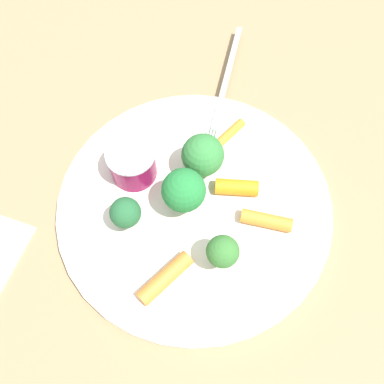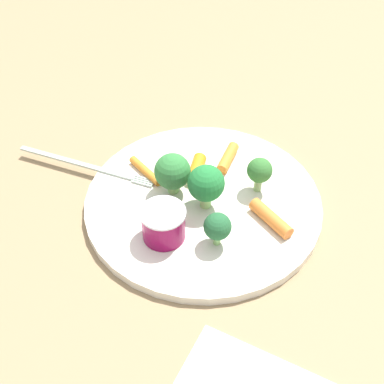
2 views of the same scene
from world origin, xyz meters
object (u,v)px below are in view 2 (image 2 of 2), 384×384
sauce_cup (163,224)px  plate (203,202)px  fork (87,166)px  broccoli_floret_0 (206,184)px  broccoli_floret_3 (260,171)px  carrot_stick_1 (271,218)px  broccoli_floret_1 (173,172)px  carrot_stick_2 (144,172)px  carrot_stick_3 (197,169)px  broccoli_floret_2 (217,227)px  carrot_stick_0 (228,158)px

sauce_cup → plate: bearing=-5.5°
sauce_cup → fork: (0.04, 0.15, -0.02)m
fork → broccoli_floret_0: bearing=-82.6°
plate → broccoli_floret_3: bearing=-44.7°
carrot_stick_1 → broccoli_floret_1: bearing=97.1°
broccoli_floret_0 → carrot_stick_2: 0.10m
sauce_cup → carrot_stick_3: bearing=12.2°
sauce_cup → broccoli_floret_2: 0.06m
carrot_stick_3 → fork: carrot_stick_3 is taller
carrot_stick_3 → carrot_stick_1: bearing=-102.9°
sauce_cup → broccoli_floret_0: size_ratio=0.87×
carrot_stick_3 → carrot_stick_0: bearing=-28.8°
carrot_stick_0 → broccoli_floret_3: bearing=-114.6°
fork → sauce_cup: bearing=-106.4°
carrot_stick_0 → carrot_stick_2: carrot_stick_0 is taller
broccoli_floret_2 → carrot_stick_0: broccoli_floret_2 is taller
broccoli_floret_1 → broccoli_floret_3: broccoli_floret_1 is taller
sauce_cup → carrot_stick_1: sauce_cup is taller
broccoli_floret_0 → broccoli_floret_2: (-0.04, -0.04, -0.01)m
broccoli_floret_1 → carrot_stick_2: bearing=83.1°
broccoli_floret_2 → carrot_stick_2: size_ratio=0.74×
broccoli_floret_3 → fork: 0.22m
carrot_stick_1 → carrot_stick_2: 0.17m
broccoli_floret_1 → broccoli_floret_2: 0.10m
sauce_cup → broccoli_floret_2: broccoli_floret_2 is taller
carrot_stick_0 → broccoli_floret_1: bearing=159.9°
carrot_stick_1 → carrot_stick_3: bearing=77.1°
sauce_cup → carrot_stick_2: (0.07, 0.08, -0.01)m
broccoli_floret_3 → carrot_stick_0: size_ratio=0.93×
carrot_stick_0 → fork: carrot_stick_0 is taller
broccoli_floret_0 → fork: bearing=97.4°
carrot_stick_1 → broccoli_floret_2: bearing=147.5°
carrot_stick_0 → carrot_stick_1: (-0.07, -0.09, 0.00)m
broccoli_floret_2 → broccoli_floret_3: bearing=-0.0°
broccoli_floret_3 → carrot_stick_3: broccoli_floret_3 is taller
broccoli_floret_0 → broccoli_floret_1: broccoli_floret_0 is taller
broccoli_floret_1 → broccoli_floret_3: size_ratio=1.15×
carrot_stick_0 → carrot_stick_2: 0.11m
carrot_stick_2 → broccoli_floret_0: bearing=-93.6°
broccoli_floret_0 → carrot_stick_1: (0.02, -0.08, -0.03)m
carrot_stick_2 → fork: carrot_stick_2 is taller
carrot_stick_1 → sauce_cup: bearing=131.1°
broccoli_floret_2 → broccoli_floret_3: 0.10m
broccoli_floret_0 → carrot_stick_0: bearing=11.0°
broccoli_floret_0 → carrot_stick_0: broccoli_floret_0 is taller
carrot_stick_0 → fork: bearing=125.0°
carrot_stick_3 → fork: bearing=116.7°
carrot_stick_2 → broccoli_floret_3: bearing=-69.1°
carrot_stick_2 → fork: bearing=110.8°
broccoli_floret_3 → carrot_stick_3: (-0.01, 0.08, -0.02)m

